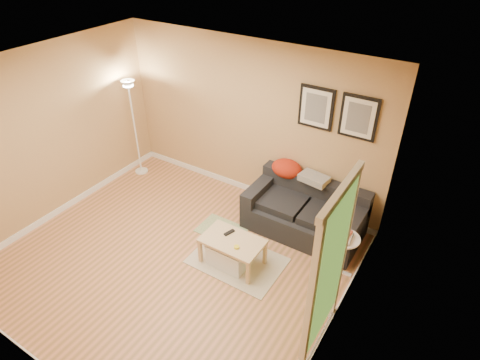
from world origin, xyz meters
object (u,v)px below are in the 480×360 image
Objects in this scene: sofa at (305,211)px; book_stack at (344,236)px; storage_bin at (229,254)px; floor_lamp at (135,131)px; side_table at (342,255)px; coffee_table at (233,251)px.

book_stack is (0.76, -0.54, 0.27)m from sofa.
floor_lamp reaches higher than storage_bin.
storage_bin is 2.17× the size of book_stack.
sofa is 2.82× the size of side_table.
sofa is 3.08× the size of storage_bin.
sofa reaches higher than storage_bin.
sofa reaches higher than coffee_table.
side_table is (0.77, -0.52, -0.07)m from sofa.
book_stack is (-0.02, -0.02, 0.34)m from side_table.
floor_lamp is (-2.69, 1.10, 0.66)m from storage_bin.
floor_lamp is (-2.72, 1.07, 0.63)m from coffee_table.
coffee_table is at bearing 50.59° from storage_bin.
book_stack is at bearing -6.57° from floor_lamp.
book_stack reaches higher than storage_bin.
sofa is at bearing 85.43° from coffee_table.
floor_lamp is (-4.00, 0.46, 0.19)m from book_stack.
coffee_table reaches higher than storage_bin.
book_stack reaches higher than side_table.
storage_bin is 0.31× the size of floor_lamp.
side_table reaches higher than storage_bin.
side_table is at bearing -6.29° from floor_lamp.
book_stack is at bearing 25.95° from storage_bin.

